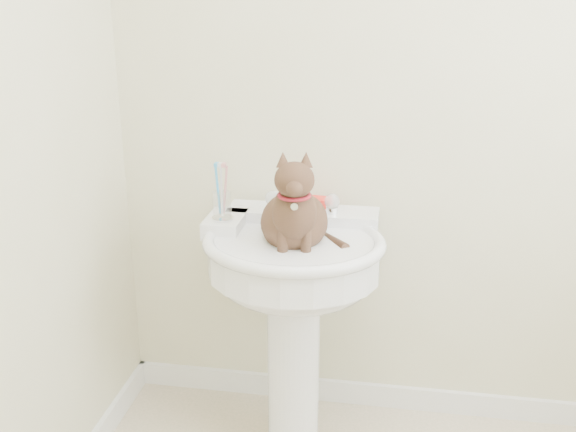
% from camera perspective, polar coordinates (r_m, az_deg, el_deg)
% --- Properties ---
extents(wall_back, '(2.20, 0.00, 2.50)m').
position_cam_1_polar(wall_back, '(2.26, 12.77, 11.38)').
color(wall_back, beige).
rests_on(wall_back, ground).
extents(baseboard_back, '(2.20, 0.02, 0.09)m').
position_cam_1_polar(baseboard_back, '(2.69, 10.82, -14.95)').
color(baseboard_back, white).
rests_on(baseboard_back, floor).
extents(pedestal_sink, '(0.59, 0.58, 0.81)m').
position_cam_1_polar(pedestal_sink, '(2.17, 0.44, -5.38)').
color(pedestal_sink, white).
rests_on(pedestal_sink, floor).
extents(faucet, '(0.28, 0.12, 0.14)m').
position_cam_1_polar(faucet, '(2.22, 1.12, 1.21)').
color(faucet, silver).
rests_on(faucet, pedestal_sink).
extents(soap_bar, '(0.10, 0.07, 0.03)m').
position_cam_1_polar(soap_bar, '(2.30, 2.55, 1.20)').
color(soap_bar, red).
rests_on(soap_bar, pedestal_sink).
extents(toothbrush_cup, '(0.07, 0.07, 0.18)m').
position_cam_1_polar(toothbrush_cup, '(2.17, -5.61, 0.93)').
color(toothbrush_cup, silver).
rests_on(toothbrush_cup, pedestal_sink).
extents(cat, '(0.23, 0.29, 0.42)m').
position_cam_1_polar(cat, '(2.07, 0.54, 0.02)').
color(cat, brown).
rests_on(cat, pedestal_sink).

